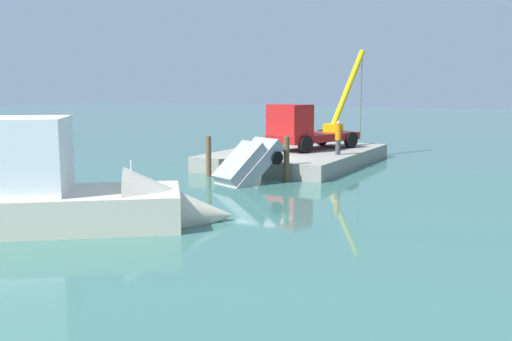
{
  "coord_description": "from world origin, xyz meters",
  "views": [
    {
      "loc": [
        27.59,
        13.91,
        4.63
      ],
      "look_at": [
        2.17,
        0.71,
        0.5
      ],
      "focal_mm": 41.24,
      "sensor_mm": 36.0,
      "label": 1
    }
  ],
  "objects_px": {
    "moored_yacht": "(66,207)",
    "dock_worker": "(338,137)",
    "salvaged_car": "(242,171)",
    "crane_truck": "(306,127)"
  },
  "relations": [
    {
      "from": "moored_yacht",
      "to": "dock_worker",
      "type": "bearing_deg",
      "value": 168.61
    },
    {
      "from": "dock_worker",
      "to": "salvaged_car",
      "type": "height_order",
      "value": "dock_worker"
    },
    {
      "from": "dock_worker",
      "to": "moored_yacht",
      "type": "distance_m",
      "value": 17.36
    },
    {
      "from": "moored_yacht",
      "to": "crane_truck",
      "type": "bearing_deg",
      "value": 177.29
    },
    {
      "from": "crane_truck",
      "to": "salvaged_car",
      "type": "distance_m",
      "value": 8.42
    },
    {
      "from": "crane_truck",
      "to": "moored_yacht",
      "type": "bearing_deg",
      "value": -2.71
    },
    {
      "from": "crane_truck",
      "to": "salvaged_car",
      "type": "xyz_separation_m",
      "value": [
        8.27,
        0.15,
        -1.58
      ]
    },
    {
      "from": "salvaged_car",
      "to": "crane_truck",
      "type": "bearing_deg",
      "value": -178.99
    },
    {
      "from": "dock_worker",
      "to": "salvaged_car",
      "type": "relative_size",
      "value": 0.46
    },
    {
      "from": "crane_truck",
      "to": "dock_worker",
      "type": "distance_m",
      "value": 2.98
    }
  ]
}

